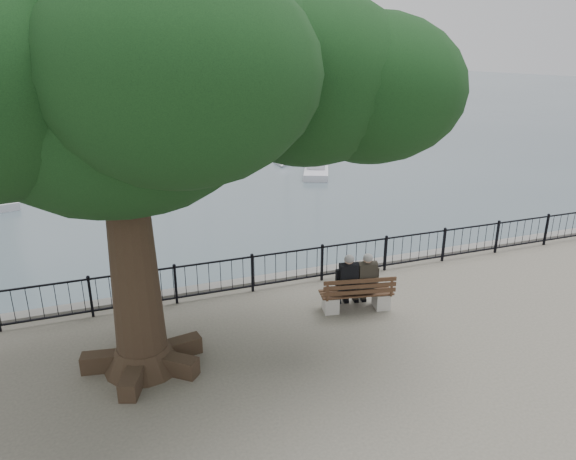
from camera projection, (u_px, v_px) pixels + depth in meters
name	position (u px, v px, depth m)	size (l,w,h in m)	color
harbor	(282.00, 294.00, 14.58)	(260.00, 260.00, 1.20)	slate
railing	(288.00, 266.00, 13.79)	(22.06, 0.06, 1.00)	black
bench	(357.00, 298.00, 12.55)	(1.86, 0.87, 0.94)	#A5A4A0
person_left	(347.00, 283.00, 12.49)	(0.51, 0.79, 1.49)	black
person_right	(365.00, 282.00, 12.56)	(0.51, 0.79, 1.49)	black
tree	(162.00, 69.00, 8.89)	(10.69, 7.47, 8.73)	black
lion_monument	(156.00, 98.00, 56.27)	(5.81, 5.81, 8.62)	slate
sailboat_b	(165.00, 158.00, 33.93)	(1.44, 4.81, 11.11)	silver
sailboat_c	(317.00, 167.00, 31.35)	(3.35, 5.17, 10.37)	silver
sailboat_d	(286.00, 147.00, 38.00)	(2.61, 6.38, 10.14)	silver
sailboat_f	(202.00, 137.00, 42.54)	(3.48, 6.28, 12.26)	silver
sailboat_h	(121.00, 127.00, 47.74)	(2.20, 5.53, 12.47)	silver
far_shore	(273.00, 70.00, 89.49)	(30.00, 8.60, 9.18)	#59554C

